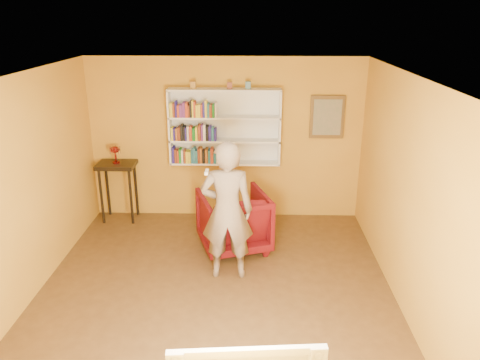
{
  "coord_description": "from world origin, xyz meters",
  "views": [
    {
      "loc": [
        0.47,
        -5.01,
        3.36
      ],
      "look_at": [
        0.29,
        0.75,
        1.27
      ],
      "focal_mm": 35.0,
      "sensor_mm": 36.0,
      "label": 1
    }
  ],
  "objects_px": {
    "console_table": "(117,173)",
    "person": "(227,211)",
    "armchair": "(234,221)",
    "ruby_lustre": "(115,151)",
    "bookshelf": "(225,126)"
  },
  "relations": [
    {
      "from": "bookshelf",
      "to": "ruby_lustre",
      "type": "height_order",
      "value": "bookshelf"
    },
    {
      "from": "console_table",
      "to": "person",
      "type": "distance_m",
      "value": 2.6
    },
    {
      "from": "console_table",
      "to": "armchair",
      "type": "height_order",
      "value": "console_table"
    },
    {
      "from": "console_table",
      "to": "armchair",
      "type": "bearing_deg",
      "value": -26.43
    },
    {
      "from": "ruby_lustre",
      "to": "bookshelf",
      "type": "bearing_deg",
      "value": 5.09
    },
    {
      "from": "console_table",
      "to": "armchair",
      "type": "distance_m",
      "value": 2.24
    },
    {
      "from": "armchair",
      "to": "person",
      "type": "height_order",
      "value": "person"
    },
    {
      "from": "armchair",
      "to": "person",
      "type": "relative_size",
      "value": 0.52
    },
    {
      "from": "bookshelf",
      "to": "person",
      "type": "height_order",
      "value": "bookshelf"
    },
    {
      "from": "console_table",
      "to": "ruby_lustre",
      "type": "distance_m",
      "value": 0.38
    },
    {
      "from": "console_table",
      "to": "person",
      "type": "height_order",
      "value": "person"
    },
    {
      "from": "console_table",
      "to": "armchair",
      "type": "xyz_separation_m",
      "value": [
        1.98,
        -0.98,
        -0.39
      ]
    },
    {
      "from": "ruby_lustre",
      "to": "person",
      "type": "height_order",
      "value": "person"
    },
    {
      "from": "armchair",
      "to": "bookshelf",
      "type": "bearing_deg",
      "value": -99.3
    },
    {
      "from": "console_table",
      "to": "ruby_lustre",
      "type": "height_order",
      "value": "ruby_lustre"
    }
  ]
}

